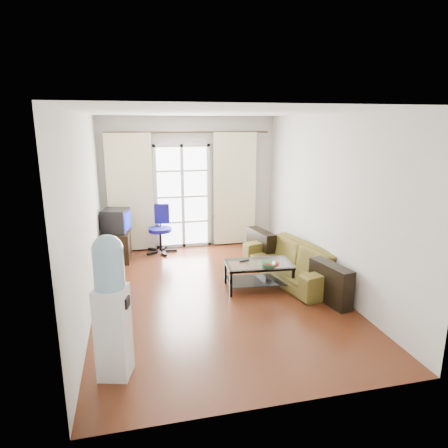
% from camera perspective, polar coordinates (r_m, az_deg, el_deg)
% --- Properties ---
extents(floor, '(5.20, 5.20, 0.00)m').
position_cam_1_polar(floor, '(6.25, -1.16, -9.89)').
color(floor, '#5E2B16').
rests_on(floor, ground).
extents(ceiling, '(5.20, 5.20, 0.00)m').
position_cam_1_polar(ceiling, '(5.71, -1.30, 15.68)').
color(ceiling, white).
rests_on(ceiling, wall_back).
extents(wall_back, '(3.60, 0.02, 2.70)m').
position_cam_1_polar(wall_back, '(8.36, -5.01, 5.86)').
color(wall_back, silver).
rests_on(wall_back, floor).
extents(wall_front, '(3.60, 0.02, 2.70)m').
position_cam_1_polar(wall_front, '(3.43, 8.02, -6.43)').
color(wall_front, silver).
rests_on(wall_front, floor).
extents(wall_left, '(0.02, 5.20, 2.70)m').
position_cam_1_polar(wall_left, '(5.74, -19.07, 1.33)').
color(wall_left, silver).
rests_on(wall_left, floor).
extents(wall_right, '(0.02, 5.20, 2.70)m').
position_cam_1_polar(wall_right, '(6.45, 14.63, 2.99)').
color(wall_right, silver).
rests_on(wall_right, floor).
extents(french_door, '(1.16, 0.06, 2.15)m').
position_cam_1_polar(french_door, '(8.33, -5.93, 3.89)').
color(french_door, white).
rests_on(french_door, wall_back).
extents(curtain_rod, '(3.30, 0.04, 0.04)m').
position_cam_1_polar(curtain_rod, '(8.17, -5.06, 12.93)').
color(curtain_rod, '#4C3F2D').
rests_on(curtain_rod, wall_back).
extents(curtain_left, '(0.90, 0.07, 2.35)m').
position_cam_1_polar(curtain_left, '(8.18, -13.23, 4.29)').
color(curtain_left, '#FFFBCD').
rests_on(curtain_left, curtain_rod).
extents(curtain_right, '(0.90, 0.07, 2.35)m').
position_cam_1_polar(curtain_right, '(8.45, 1.54, 4.98)').
color(curtain_right, '#FFFBCD').
rests_on(curtain_right, curtain_rod).
extents(radiator, '(0.64, 0.12, 0.64)m').
position_cam_1_polar(radiator, '(8.62, 0.51, -0.76)').
color(radiator, '#9C9B9E').
rests_on(radiator, floor).
extents(sofa, '(2.32, 1.56, 0.59)m').
position_cam_1_polar(sofa, '(6.82, 9.54, -5.33)').
color(sofa, brown).
rests_on(sofa, floor).
extents(coffee_table, '(1.07, 0.67, 0.42)m').
position_cam_1_polar(coffee_table, '(6.37, 4.92, -6.85)').
color(coffee_table, silver).
rests_on(coffee_table, floor).
extents(bowl, '(0.37, 0.37, 0.06)m').
position_cam_1_polar(bowl, '(6.19, 6.23, -5.77)').
color(bowl, '#2D7C44').
rests_on(bowl, coffee_table).
extents(book, '(0.43, 0.43, 0.02)m').
position_cam_1_polar(book, '(6.22, 6.22, -5.84)').
color(book, '#A4141E').
rests_on(book, coffee_table).
extents(remote, '(0.17, 0.09, 0.02)m').
position_cam_1_polar(remote, '(6.39, 2.92, -5.26)').
color(remote, black).
rests_on(remote, coffee_table).
extents(tv_stand, '(0.56, 0.79, 0.56)m').
position_cam_1_polar(tv_stand, '(7.91, -15.12, -3.02)').
color(tv_stand, black).
rests_on(tv_stand, floor).
extents(crt_tv, '(0.57, 0.58, 0.44)m').
position_cam_1_polar(crt_tv, '(7.78, -15.33, 0.46)').
color(crt_tv, black).
rests_on(crt_tv, tv_stand).
extents(task_chair, '(0.72, 0.72, 0.96)m').
position_cam_1_polar(task_chair, '(8.20, -9.05, -2.05)').
color(task_chair, black).
rests_on(task_chair, floor).
extents(water_cooler, '(0.38, 0.38, 1.52)m').
position_cam_1_polar(water_cooler, '(4.21, -15.78, -11.03)').
color(water_cooler, white).
rests_on(water_cooler, floor).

